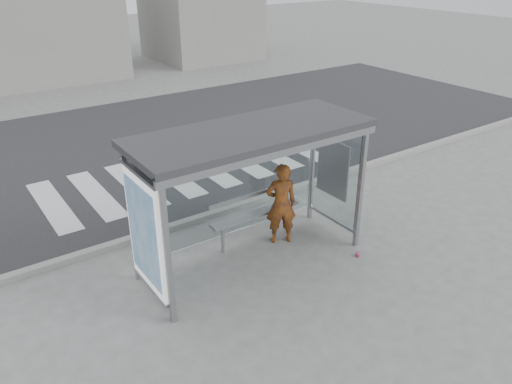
# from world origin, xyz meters

# --- Properties ---
(ground) EXTENTS (80.00, 80.00, 0.00)m
(ground) POSITION_xyz_m (0.00, 0.00, 0.00)
(ground) COLOR slate
(ground) RESTS_ON ground
(road) EXTENTS (30.00, 10.00, 0.01)m
(road) POSITION_xyz_m (0.00, 7.00, 0.00)
(road) COLOR black
(road) RESTS_ON ground
(curb) EXTENTS (30.00, 0.18, 0.12)m
(curb) POSITION_xyz_m (0.00, 1.95, 0.06)
(curb) COLOR gray
(curb) RESTS_ON ground
(crosswalk) EXTENTS (7.55, 3.00, 0.00)m
(crosswalk) POSITION_xyz_m (1.00, 4.50, 0.00)
(crosswalk) COLOR silver
(crosswalk) RESTS_ON ground
(bus_shelter) EXTENTS (4.25, 1.65, 2.62)m
(bus_shelter) POSITION_xyz_m (-0.37, 0.06, 1.98)
(bus_shelter) COLOR gray
(bus_shelter) RESTS_ON ground
(building_center) EXTENTS (8.00, 5.00, 5.00)m
(building_center) POSITION_xyz_m (0.00, 18.00, 2.50)
(building_center) COLOR gray
(building_center) RESTS_ON ground
(person) EXTENTS (0.72, 0.61, 1.68)m
(person) POSITION_xyz_m (0.87, 0.28, 0.84)
(person) COLOR red
(person) RESTS_ON ground
(bench) EXTENTS (1.99, 0.24, 1.03)m
(bench) POSITION_xyz_m (0.47, 0.58, 0.61)
(bench) COLOR gray
(bench) RESTS_ON ground
(soda_can) EXTENTS (0.13, 0.13, 0.06)m
(soda_can) POSITION_xyz_m (1.75, -1.02, 0.03)
(soda_can) COLOR #C43974
(soda_can) RESTS_ON ground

